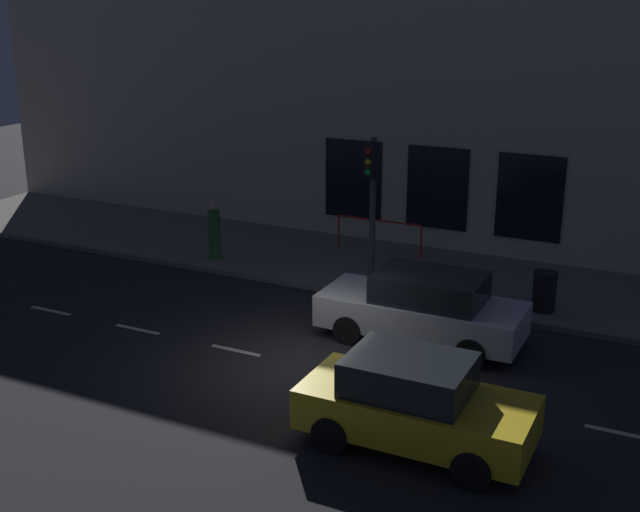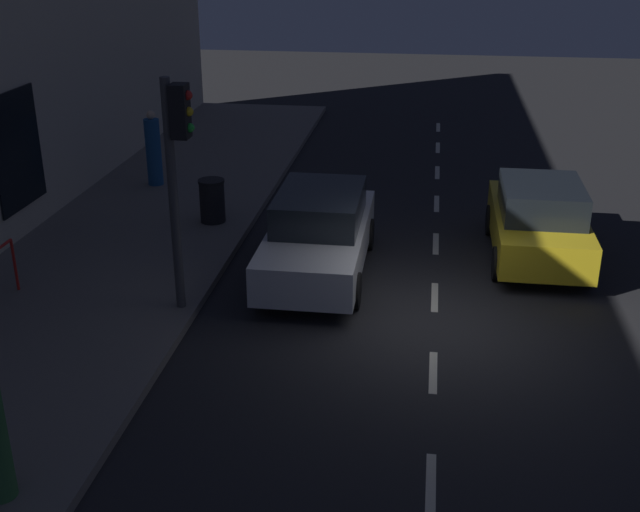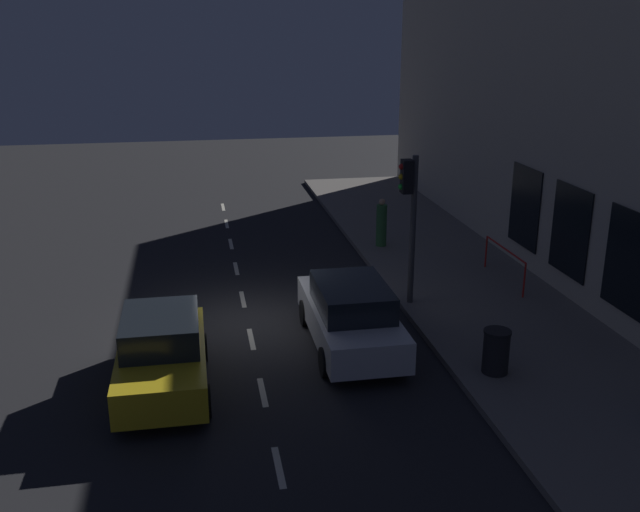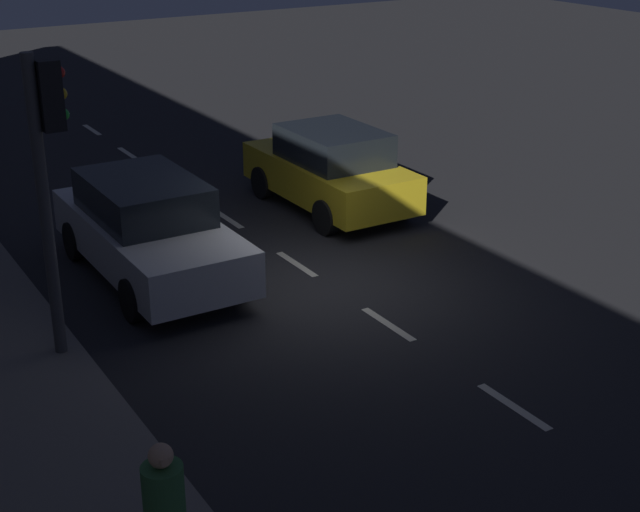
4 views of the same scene
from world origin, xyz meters
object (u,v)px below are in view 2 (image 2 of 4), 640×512
traffic_light (177,159)px  parked_car_0 (538,221)px  trash_bin (212,201)px  pedestrian_0 (154,151)px  parked_car_1 (319,233)px

traffic_light → parked_car_0: 7.25m
parked_car_0 → trash_bin: (6.79, -0.78, -0.16)m
traffic_light → pedestrian_0: traffic_light is taller
parked_car_1 → pedestrian_0: bearing=-43.2°
traffic_light → trash_bin: bearing=-80.8°
parked_car_1 → pedestrian_0: pedestrian_0 is taller
traffic_light → parked_car_1: (-1.96, -2.07, -1.94)m
traffic_light → parked_car_1: 3.45m
pedestrian_0 → trash_bin: (-2.12, 2.42, -0.38)m
traffic_light → trash_bin: 4.69m
parked_car_0 → pedestrian_0: (8.91, -3.19, 0.22)m
traffic_light → pedestrian_0: 7.33m
parked_car_1 → trash_bin: 3.35m
parked_car_0 → trash_bin: size_ratio=4.08×
parked_car_0 → pedestrian_0: bearing=160.3°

